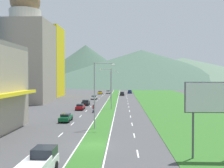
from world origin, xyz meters
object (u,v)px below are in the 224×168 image
object	(u,v)px
car_0	(108,92)
car_3	(80,107)
car_4	(130,92)
car_5	(94,97)
street_lamp_near	(97,91)
pickup_truck_0	(40,164)
car_2	(86,103)
car_7	(66,117)
street_lamp_far	(111,84)
motorcycle_rider	(93,109)
billboard_roadside	(212,101)
street_lamp_mid	(110,86)
car_1	(122,94)
car_6	(100,92)

from	to	relation	value
car_0	car_3	xyz separation A→B (m)	(-3.37, -62.06, -0.02)
car_0	car_4	world-z (taller)	car_4
car_4	car_5	bearing A→B (deg)	-21.83
street_lamp_near	pickup_truck_0	world-z (taller)	street_lamp_near
car_2	car_7	size ratio (longest dim) A/B	0.90
car_4	street_lamp_far	bearing A→B (deg)	-11.04
pickup_truck_0	car_4	bearing A→B (deg)	-5.46
pickup_truck_0	motorcycle_rider	distance (m)	37.50
street_lamp_far	billboard_roadside	world-z (taller)	street_lamp_far
street_lamp_near	street_lamp_mid	bearing A→B (deg)	87.99
street_lamp_far	car_1	bearing A→B (deg)	80.99
motorcycle_rider	car_3	bearing A→B (deg)	37.63
street_lamp_near	street_lamp_mid	xyz separation A→B (m)	(0.86, 24.61, -0.10)
street_lamp_near	street_lamp_far	world-z (taller)	street_lamp_near
car_3	car_6	distance (m)	57.71
car_7	motorcycle_rider	distance (m)	12.33
street_lamp_far	car_7	xyz separation A→B (m)	(-6.37, -42.67, -4.92)
street_lamp_near	car_7	bearing A→B (deg)	133.72
car_0	car_7	xyz separation A→B (m)	(-3.28, -78.72, -0.02)
car_3	pickup_truck_0	distance (m)	42.54
car_4	car_7	xyz separation A→B (m)	(-13.64, -79.95, -0.06)
car_0	billboard_roadside	bearing A→B (deg)	-171.06
street_lamp_near	motorcycle_rider	xyz separation A→B (m)	(-2.57, 18.30, -5.14)
car_5	pickup_truck_0	size ratio (longest dim) A/B	0.78
car_3	car_6	world-z (taller)	car_3
street_lamp_far	car_7	size ratio (longest dim) A/B	2.18
car_0	pickup_truck_0	distance (m)	104.44
car_5	car_7	xyz separation A→B (m)	(-0.07, -46.07, 0.02)
street_lamp_near	billboard_roadside	bearing A→B (deg)	-48.38
billboard_roadside	car_4	world-z (taller)	billboard_roadside
street_lamp_far	car_1	size ratio (longest dim) A/B	2.26
street_lamp_mid	motorcycle_rider	xyz separation A→B (m)	(-3.43, -6.32, -5.03)
billboard_roadside	car_1	size ratio (longest dim) A/B	1.73
street_lamp_near	car_2	size ratio (longest dim) A/B	2.50
car_0	car_7	world-z (taller)	car_0
street_lamp_mid	car_7	size ratio (longest dim) A/B	2.22
street_lamp_far	car_2	bearing A→B (deg)	-112.28
car_0	car_1	size ratio (longest dim) A/B	1.01
street_lamp_near	car_3	size ratio (longest dim) A/B	2.36
car_0	pickup_truck_0	bearing A→B (deg)	-179.86
car_6	car_7	xyz separation A→B (m)	(0.23, -74.36, 0.01)
car_1	car_3	xyz separation A→B (m)	(-10.08, -48.84, -0.05)
street_lamp_far	car_5	world-z (taller)	street_lamp_far
car_5	motorcycle_rider	world-z (taller)	motorcycle_rider
street_lamp_far	car_2	size ratio (longest dim) A/B	2.42
billboard_roadside	motorcycle_rider	distance (m)	36.34
car_0	pickup_truck_0	xyz separation A→B (m)	(0.26, -104.44, 0.23)
street_lamp_far	car_3	world-z (taller)	street_lamp_far
billboard_roadside	pickup_truck_0	xyz separation A→B (m)	(-15.40, -4.90, -4.73)
car_2	car_5	xyz separation A→B (m)	(0.26, 19.41, -0.06)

